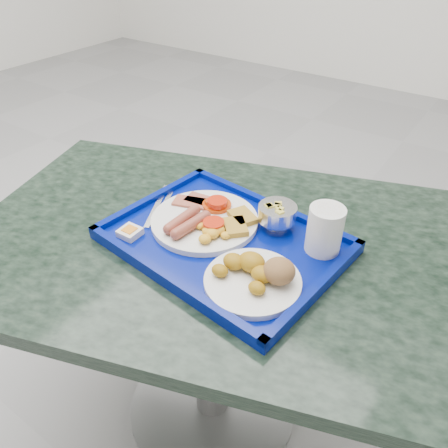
% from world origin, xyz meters
% --- Properties ---
extents(floor, '(6.00, 6.00, 0.00)m').
position_xyz_m(floor, '(0.00, 0.00, 0.00)').
color(floor, gray).
rests_on(floor, ground).
extents(table, '(1.27, 1.04, 0.68)m').
position_xyz_m(table, '(0.75, -0.29, 0.51)').
color(table, gray).
rests_on(table, floor).
extents(tray, '(0.52, 0.41, 0.03)m').
position_xyz_m(tray, '(0.79, -0.30, 0.69)').
color(tray, '#02117E').
rests_on(tray, table).
extents(main_plate, '(0.24, 0.24, 0.04)m').
position_xyz_m(main_plate, '(0.73, -0.28, 0.71)').
color(main_plate, white).
rests_on(main_plate, tray).
extents(bread_plate, '(0.19, 0.19, 0.06)m').
position_xyz_m(bread_plate, '(0.92, -0.38, 0.72)').
color(bread_plate, white).
rests_on(bread_plate, tray).
extents(fruit_bowl, '(0.08, 0.08, 0.06)m').
position_xyz_m(fruit_bowl, '(0.86, -0.20, 0.74)').
color(fruit_bowl, silver).
rests_on(fruit_bowl, tray).
extents(juice_cup, '(0.07, 0.07, 0.10)m').
position_xyz_m(juice_cup, '(0.98, -0.21, 0.75)').
color(juice_cup, white).
rests_on(juice_cup, tray).
extents(spoon, '(0.09, 0.17, 0.01)m').
position_xyz_m(spoon, '(0.63, -0.22, 0.70)').
color(spoon, silver).
rests_on(spoon, tray).
extents(knife, '(0.09, 0.17, 0.00)m').
position_xyz_m(knife, '(0.59, -0.29, 0.70)').
color(knife, silver).
rests_on(knife, tray).
extents(jam_packet, '(0.05, 0.05, 0.02)m').
position_xyz_m(jam_packet, '(0.62, -0.41, 0.71)').
color(jam_packet, white).
rests_on(jam_packet, tray).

